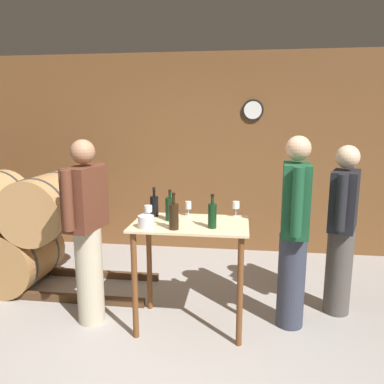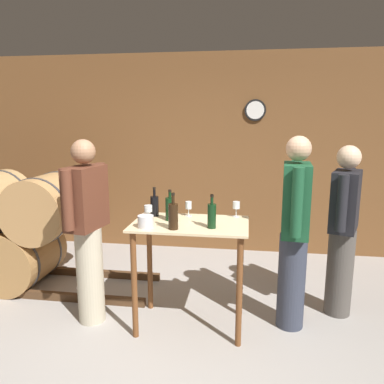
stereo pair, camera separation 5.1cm
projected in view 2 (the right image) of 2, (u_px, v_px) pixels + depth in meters
ground_plane at (167, 360)px, 2.90m from camera, size 14.00×14.00×0.00m
back_wall at (206, 154)px, 5.16m from camera, size 8.40×0.08×2.70m
tasting_table at (190, 247)px, 3.25m from camera, size 0.99×0.62×0.96m
wine_bottle_far_left at (155, 205)px, 3.42m from camera, size 0.08×0.08×0.27m
wine_bottle_left at (170, 208)px, 3.27m from camera, size 0.08×0.08×0.27m
wine_bottle_center at (173, 216)px, 3.00m from camera, size 0.08×0.08×0.30m
wine_bottle_right at (212, 215)px, 3.04m from camera, size 0.07×0.07×0.28m
wine_glass_near_left at (148, 209)px, 3.28m from camera, size 0.07×0.07×0.13m
wine_glass_near_center at (188, 206)px, 3.41m from camera, size 0.06×0.06×0.14m
wine_glass_near_right at (236, 206)px, 3.38m from camera, size 0.06×0.06×0.14m
ice_bucket at (146, 221)px, 3.06m from camera, size 0.13×0.13×0.10m
person_host at (294, 230)px, 3.21m from camera, size 0.25×0.59×1.70m
person_visitor_with_scarf at (343, 228)px, 3.44m from camera, size 0.34×0.56×1.61m
person_visitor_bearded at (87, 229)px, 3.31m from camera, size 0.29×0.58×1.67m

